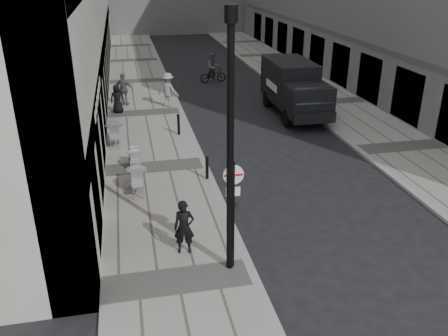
# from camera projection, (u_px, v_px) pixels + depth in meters

# --- Properties ---
(sidewalk) EXTENTS (4.00, 60.00, 0.12)m
(sidewalk) POSITION_uv_depth(u_px,v_px,m) (145.00, 113.00, 26.17)
(sidewalk) COLOR gray
(sidewalk) RESTS_ON ground
(far_sidewalk) EXTENTS (4.00, 60.00, 0.12)m
(far_sidewalk) POSITION_uv_depth(u_px,v_px,m) (331.00, 102.00, 28.25)
(far_sidewalk) COLOR gray
(far_sidewalk) RESTS_ON ground
(walking_man) EXTENTS (0.63, 0.46, 1.61)m
(walking_man) POSITION_uv_depth(u_px,v_px,m) (184.00, 227.00, 13.34)
(walking_man) COLOR black
(walking_man) RESTS_ON sidewalk
(sign_post) EXTENTS (0.53, 0.09, 3.11)m
(sign_post) POSITION_uv_depth(u_px,v_px,m) (233.00, 201.00, 12.23)
(sign_post) COLOR black
(sign_post) RESTS_ON sidewalk
(lamppost) EXTENTS (0.31, 0.31, 6.83)m
(lamppost) POSITION_uv_depth(u_px,v_px,m) (230.00, 136.00, 11.45)
(lamppost) COLOR black
(lamppost) RESTS_ON sidewalk
(bollard_near) EXTENTS (0.13, 0.13, 0.95)m
(bollard_near) POSITION_uv_depth(u_px,v_px,m) (179.00, 125.00, 22.65)
(bollard_near) COLOR black
(bollard_near) RESTS_ON sidewalk
(bollard_far) EXTENTS (0.12, 0.12, 0.87)m
(bollard_far) POSITION_uv_depth(u_px,v_px,m) (207.00, 168.00, 18.04)
(bollard_far) COLOR black
(bollard_far) RESTS_ON sidewalk
(panel_van) EXTENTS (2.30, 5.98, 2.80)m
(panel_van) POSITION_uv_depth(u_px,v_px,m) (294.00, 86.00, 25.67)
(panel_van) COLOR black
(panel_van) RESTS_ON ground
(cyclist) EXTENTS (1.92, 0.91, 1.99)m
(cyclist) POSITION_uv_depth(u_px,v_px,m) (213.00, 71.00, 32.81)
(cyclist) COLOR black
(cyclist) RESTS_ON ground
(pedestrian_a) EXTENTS (1.18, 0.84, 1.86)m
(pedestrian_a) POSITION_uv_depth(u_px,v_px,m) (124.00, 89.00, 27.07)
(pedestrian_a) COLOR slate
(pedestrian_a) RESTS_ON sidewalk
(pedestrian_b) EXTENTS (1.45, 1.28, 1.95)m
(pedestrian_b) POSITION_uv_depth(u_px,v_px,m) (168.00, 90.00, 26.77)
(pedestrian_b) COLOR gray
(pedestrian_b) RESTS_ON sidewalk
(pedestrian_c) EXTENTS (0.83, 0.61, 1.57)m
(pedestrian_c) POSITION_uv_depth(u_px,v_px,m) (117.00, 99.00, 25.79)
(pedestrian_c) COLOR black
(pedestrian_c) RESTS_ON sidewalk
(cafe_table_near) EXTENTS (0.80, 1.81, 1.03)m
(cafe_table_near) POSITION_uv_depth(u_px,v_px,m) (114.00, 133.00, 21.51)
(cafe_table_near) COLOR #A9A9AB
(cafe_table_near) RESTS_ON sidewalk
(cafe_table_mid) EXTENTS (0.75, 1.69, 0.96)m
(cafe_table_mid) POSITION_uv_depth(u_px,v_px,m) (137.00, 177.00, 17.16)
(cafe_table_mid) COLOR #A8A8AA
(cafe_table_mid) RESTS_ON sidewalk
(cafe_table_far) EXTENTS (0.62, 1.40, 0.80)m
(cafe_table_far) POSITION_uv_depth(u_px,v_px,m) (135.00, 158.00, 19.03)
(cafe_table_far) COLOR silver
(cafe_table_far) RESTS_ON sidewalk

